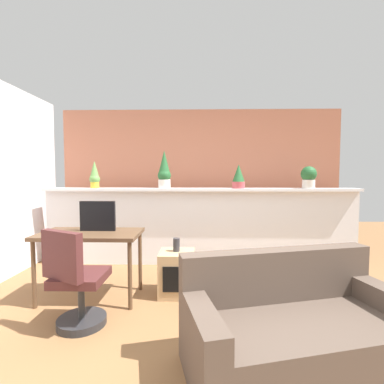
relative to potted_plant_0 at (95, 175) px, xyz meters
The scene contains 14 objects.
ground_plane 2.87m from the potted_plant_0, 50.12° to the right, with size 12.00×12.00×0.00m, color brown.
divider_wall 1.81m from the potted_plant_0, ahead, with size 4.75×0.16×1.14m, color silver.
plant_shelf 1.63m from the potted_plant_0, ahead, with size 4.75×0.29×0.04m, color silver.
brick_wall_behind 1.75m from the potted_plant_0, 22.38° to the left, with size 4.75×0.10×2.50m, color #AD664C.
potted_plant_0 is the anchor object (origin of this frame).
potted_plant_1 1.07m from the potted_plant_0, ahead, with size 0.20×0.20×0.57m.
potted_plant_2 2.19m from the potted_plant_0, ahead, with size 0.19×0.19×0.36m.
potted_plant_3 3.23m from the potted_plant_0, ahead, with size 0.23×0.23×0.33m.
desk 1.44m from the potted_plant_0, 72.17° to the right, with size 1.10×0.60×0.75m.
tv_monitor 1.28m from the potted_plant_0, 68.32° to the right, with size 0.40×0.04×0.34m, color black.
office_chair 2.11m from the potted_plant_0, 75.00° to the right, with size 0.52×0.52×0.91m.
side_cube_shelf 2.05m from the potted_plant_0, 38.67° to the right, with size 0.40×0.41×0.50m.
vase_on_shelf 1.87m from the potted_plant_0, 38.14° to the right, with size 0.08×0.08×0.15m, color #2D2D33.
couch 3.41m from the potted_plant_0, 45.29° to the right, with size 1.70×1.11×0.80m.
Camera 1 is at (-0.03, -2.30, 1.39)m, focal length 26.20 mm.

